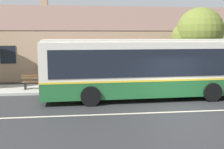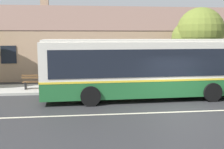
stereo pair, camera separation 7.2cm
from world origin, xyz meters
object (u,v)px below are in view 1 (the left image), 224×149
(bench_by_building, at_px, (37,82))
(bench_down_street, at_px, (103,81))
(transit_bus, at_px, (144,67))
(street_tree_primary, at_px, (196,33))

(bench_by_building, xyz_separation_m, bench_down_street, (4.14, 0.00, -0.01))
(transit_bus, distance_m, bench_by_building, 6.79)
(transit_bus, xyz_separation_m, bench_down_street, (-1.97, 2.71, -1.18))
(street_tree_primary, bearing_deg, bench_by_building, -173.08)
(street_tree_primary, bearing_deg, transit_bus, -139.49)
(bench_down_street, xyz_separation_m, street_tree_primary, (6.68, 1.31, 3.05))
(transit_bus, height_order, bench_down_street, transit_bus)
(transit_bus, height_order, bench_by_building, transit_bus)
(transit_bus, xyz_separation_m, street_tree_primary, (4.71, 4.02, 1.87))
(bench_down_street, bearing_deg, transit_bus, -53.95)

